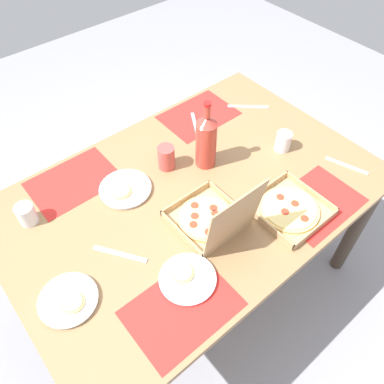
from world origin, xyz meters
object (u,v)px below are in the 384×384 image
at_px(pizza_box_corner_left, 212,218).
at_px(cup_spare, 283,141).
at_px(plate_near_left, 125,189).
at_px(soda_bottle, 206,140).
at_px(pizza_box_edge_far, 289,209).
at_px(plate_middle, 187,278).
at_px(plate_far_left, 69,300).
at_px(cup_clear_right, 166,157).
at_px(cup_clear_left, 26,214).

distance_m(pizza_box_corner_left, cup_spare, 0.55).
xyz_separation_m(pizza_box_corner_left, plate_near_left, (0.16, -0.36, -0.04)).
distance_m(soda_bottle, cup_spare, 0.38).
height_order(pizza_box_edge_far, plate_middle, pizza_box_edge_far).
bearing_deg(plate_far_left, cup_clear_right, -155.14).
xyz_separation_m(pizza_box_edge_far, cup_spare, (-0.25, -0.26, 0.03)).
bearing_deg(soda_bottle, cup_clear_left, -14.89).
relative_size(soda_bottle, cup_clear_right, 2.95).
height_order(soda_bottle, cup_clear_left, soda_bottle).
height_order(pizza_box_corner_left, cup_clear_right, pizza_box_corner_left).
relative_size(pizza_box_edge_far, plate_middle, 1.34).
height_order(plate_middle, cup_spare, cup_spare).
bearing_deg(cup_clear_right, soda_bottle, 147.98).
height_order(plate_far_left, soda_bottle, soda_bottle).
bearing_deg(plate_middle, plate_near_left, -97.17).
bearing_deg(cup_spare, plate_near_left, -19.43).
relative_size(plate_far_left, cup_clear_right, 1.82).
bearing_deg(plate_middle, cup_spare, -162.63).
relative_size(cup_clear_left, cup_spare, 0.96).
bearing_deg(plate_near_left, soda_bottle, 166.30).
bearing_deg(pizza_box_edge_far, cup_spare, -133.81).
relative_size(pizza_box_edge_far, pizza_box_corner_left, 0.93).
height_order(soda_bottle, cup_clear_right, soda_bottle).
xyz_separation_m(plate_near_left, soda_bottle, (-0.37, 0.09, 0.12)).
height_order(pizza_box_corner_left, cup_spare, pizza_box_corner_left).
bearing_deg(plate_far_left, soda_bottle, -165.40).
xyz_separation_m(pizza_box_corner_left, soda_bottle, (-0.21, -0.27, 0.09)).
height_order(pizza_box_edge_far, plate_far_left, pizza_box_edge_far).
distance_m(pizza_box_edge_far, cup_clear_right, 0.56).
bearing_deg(pizza_box_corner_left, cup_clear_right, -99.53).
distance_m(plate_far_left, plate_middle, 0.40).
distance_m(plate_far_left, cup_clear_right, 0.70).
bearing_deg(cup_spare, pizza_box_corner_left, 12.28).
relative_size(pizza_box_edge_far, soda_bottle, 0.83).
bearing_deg(pizza_box_edge_far, plate_middle, -3.02).
height_order(pizza_box_corner_left, plate_near_left, pizza_box_corner_left).
height_order(plate_middle, cup_clear_left, cup_clear_left).
height_order(pizza_box_edge_far, cup_clear_left, cup_clear_left).
bearing_deg(pizza_box_edge_far, cup_clear_left, -37.05).
relative_size(soda_bottle, cup_clear_left, 3.72).
distance_m(pizza_box_edge_far, cup_spare, 0.37).
bearing_deg(plate_far_left, plate_middle, 151.84).
relative_size(plate_far_left, cup_spare, 2.22).
distance_m(cup_clear_left, cup_spare, 1.13).
height_order(plate_near_left, plate_middle, same).
bearing_deg(soda_bottle, pizza_box_corner_left, 52.88).
distance_m(plate_middle, soda_bottle, 0.59).
xyz_separation_m(plate_middle, soda_bottle, (-0.43, -0.39, 0.12)).
bearing_deg(plate_far_left, cup_spare, -177.57).
height_order(pizza_box_edge_far, plate_near_left, pizza_box_edge_far).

